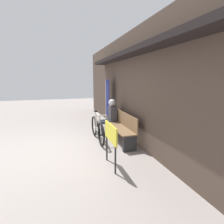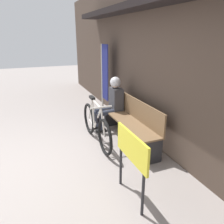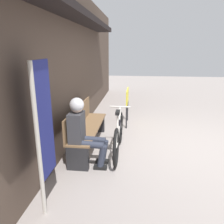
{
  "view_description": "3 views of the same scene",
  "coord_description": "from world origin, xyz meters",
  "px_view_note": "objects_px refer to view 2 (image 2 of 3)",
  "views": [
    {
      "loc": [
        4.53,
        0.23,
        1.84
      ],
      "look_at": [
        -0.36,
        1.75,
        0.86
      ],
      "focal_mm": 28.0,
      "sensor_mm": 36.0,
      "label": 1
    },
    {
      "loc": [
        3.31,
        0.13,
        2.02
      ],
      "look_at": [
        -0.55,
        1.69,
        0.54
      ],
      "focal_mm": 35.0,
      "sensor_mm": 36.0,
      "label": 2
    },
    {
      "loc": [
        -4.22,
        1.0,
        1.91
      ],
      "look_at": [
        -0.13,
        1.46,
        0.72
      ],
      "focal_mm": 35.0,
      "sensor_mm": 36.0,
      "label": 3
    }
  ],
  "objects_px": {
    "bicycle": "(96,125)",
    "signboard": "(132,152)",
    "person_seated": "(112,100)",
    "park_bench_near": "(131,122)",
    "banner_pole": "(104,75)"
  },
  "relations": [
    {
      "from": "bicycle",
      "to": "signboard",
      "type": "xyz_separation_m",
      "value": [
        1.66,
        -0.08,
        0.32
      ]
    },
    {
      "from": "bicycle",
      "to": "person_seated",
      "type": "relative_size",
      "value": 1.39
    },
    {
      "from": "bicycle",
      "to": "signboard",
      "type": "relative_size",
      "value": 1.76
    },
    {
      "from": "person_seated",
      "to": "signboard",
      "type": "relative_size",
      "value": 1.27
    },
    {
      "from": "park_bench_near",
      "to": "banner_pole",
      "type": "distance_m",
      "value": 1.85
    },
    {
      "from": "bicycle",
      "to": "signboard",
      "type": "height_order",
      "value": "signboard"
    },
    {
      "from": "person_seated",
      "to": "signboard",
      "type": "xyz_separation_m",
      "value": [
        2.2,
        -0.63,
        0.0
      ]
    },
    {
      "from": "banner_pole",
      "to": "signboard",
      "type": "distance_m",
      "value": 3.34
    },
    {
      "from": "bicycle",
      "to": "signboard",
      "type": "distance_m",
      "value": 1.7
    },
    {
      "from": "person_seated",
      "to": "banner_pole",
      "type": "xyz_separation_m",
      "value": [
        -1.02,
        0.2,
        0.37
      ]
    },
    {
      "from": "signboard",
      "to": "bicycle",
      "type": "bearing_deg",
      "value": 177.14
    },
    {
      "from": "park_bench_near",
      "to": "signboard",
      "type": "relative_size",
      "value": 1.99
    },
    {
      "from": "bicycle",
      "to": "person_seated",
      "type": "distance_m",
      "value": 0.82
    },
    {
      "from": "banner_pole",
      "to": "bicycle",
      "type": "bearing_deg",
      "value": -25.67
    },
    {
      "from": "person_seated",
      "to": "banner_pole",
      "type": "height_order",
      "value": "banner_pole"
    }
  ]
}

